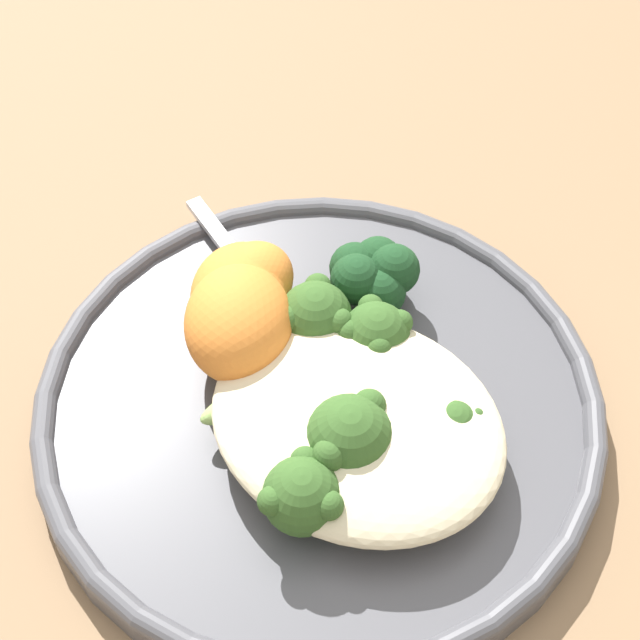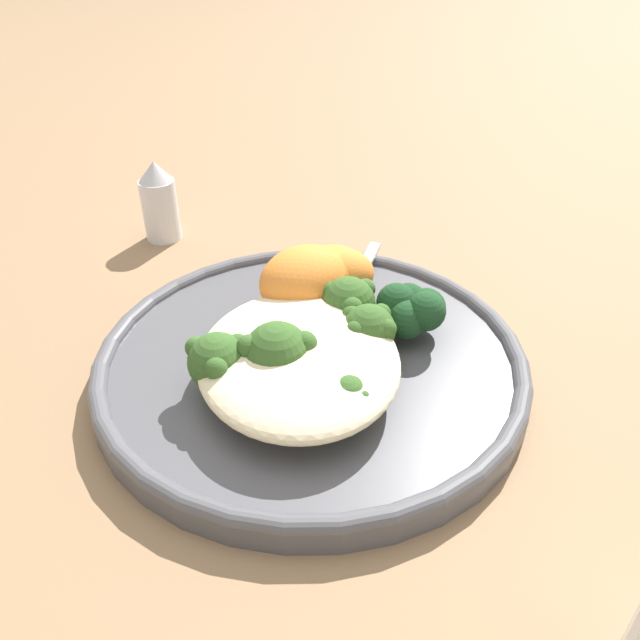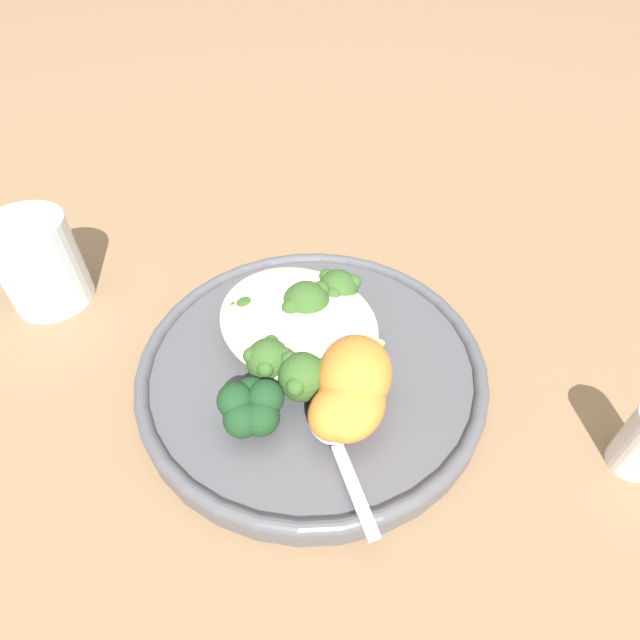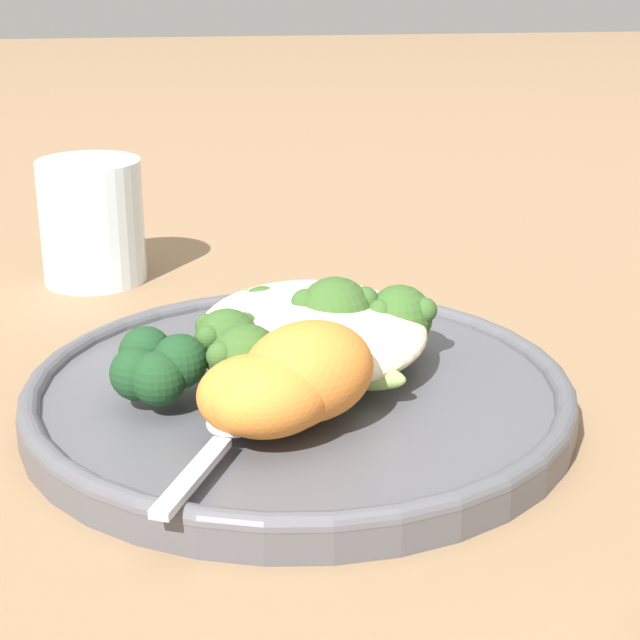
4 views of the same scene
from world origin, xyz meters
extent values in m
plane|color=#846647|center=(0.00, 0.00, 0.00)|extent=(4.00, 4.00, 0.00)
cylinder|color=#4C4C51|center=(0.02, 0.00, 0.01)|extent=(0.29, 0.29, 0.02)
torus|color=#4C4C51|center=(0.02, 0.00, 0.02)|extent=(0.29, 0.29, 0.01)
ellipsoid|color=beige|center=(-0.01, 0.01, 0.04)|extent=(0.15, 0.13, 0.03)
ellipsoid|color=#8EB25B|center=(0.02, 0.03, 0.03)|extent=(0.08, 0.07, 0.02)
sphere|color=#335623|center=(-0.02, 0.06, 0.04)|extent=(0.04, 0.04, 0.04)
sphere|color=#335623|center=(-0.01, 0.07, 0.05)|extent=(0.01, 0.01, 0.01)
sphere|color=#335623|center=(-0.03, 0.06, 0.05)|extent=(0.01, 0.01, 0.01)
sphere|color=#335623|center=(-0.01, 0.05, 0.05)|extent=(0.01, 0.01, 0.01)
ellipsoid|color=#8EB25B|center=(0.02, 0.02, 0.03)|extent=(0.07, 0.02, 0.02)
sphere|color=#335623|center=(-0.02, 0.02, 0.04)|extent=(0.04, 0.04, 0.04)
sphere|color=#335623|center=(-0.02, 0.04, 0.05)|extent=(0.02, 0.02, 0.02)
sphere|color=#335623|center=(-0.02, 0.01, 0.05)|extent=(0.02, 0.02, 0.02)
ellipsoid|color=#8EB25B|center=(0.00, 0.01, 0.03)|extent=(0.10, 0.06, 0.02)
sphere|color=#335623|center=(-0.05, -0.01, 0.04)|extent=(0.03, 0.03, 0.03)
sphere|color=#335623|center=(-0.04, -0.01, 0.04)|extent=(0.01, 0.01, 0.01)
sphere|color=#335623|center=(-0.06, -0.01, 0.04)|extent=(0.01, 0.01, 0.01)
sphere|color=#335623|center=(-0.06, -0.02, 0.04)|extent=(0.01, 0.01, 0.01)
sphere|color=#335623|center=(-0.04, -0.02, 0.04)|extent=(0.01, 0.01, 0.01)
ellipsoid|color=#8EB25B|center=(0.03, 0.01, 0.03)|extent=(0.06, 0.10, 0.02)
sphere|color=#335623|center=(0.01, -0.04, 0.04)|extent=(0.04, 0.04, 0.04)
sphere|color=#335623|center=(0.02, -0.03, 0.05)|extent=(0.01, 0.01, 0.01)
sphere|color=#335623|center=(0.00, -0.03, 0.05)|extent=(0.01, 0.01, 0.01)
sphere|color=#335623|center=(0.00, -0.05, 0.05)|extent=(0.01, 0.01, 0.01)
sphere|color=#335623|center=(0.02, -0.05, 0.05)|extent=(0.01, 0.01, 0.01)
ellipsoid|color=#8EB25B|center=(0.04, 0.00, 0.03)|extent=(0.02, 0.07, 0.01)
sphere|color=#335623|center=(0.04, -0.03, 0.04)|extent=(0.04, 0.04, 0.04)
sphere|color=#335623|center=(0.05, -0.02, 0.05)|extent=(0.01, 0.01, 0.01)
sphere|color=#335623|center=(0.02, -0.03, 0.05)|extent=(0.01, 0.01, 0.01)
sphere|color=#335623|center=(0.05, -0.04, 0.05)|extent=(0.01, 0.01, 0.01)
ellipsoid|color=orange|center=(0.08, -0.03, 0.04)|extent=(0.04, 0.05, 0.04)
ellipsoid|color=orange|center=(0.07, 0.00, 0.05)|extent=(0.08, 0.09, 0.05)
ellipsoid|color=orange|center=(0.08, -0.02, 0.04)|extent=(0.07, 0.08, 0.04)
ellipsoid|color=orange|center=(0.07, -0.01, 0.04)|extent=(0.08, 0.07, 0.04)
sphere|color=#193D1E|center=(0.04, -0.07, 0.04)|extent=(0.03, 0.03, 0.03)
sphere|color=#193D1E|center=(0.04, -0.06, 0.04)|extent=(0.03, 0.03, 0.03)
sphere|color=#193D1E|center=(0.02, -0.07, 0.04)|extent=(0.03, 0.03, 0.03)
sphere|color=#193D1E|center=(0.02, -0.08, 0.04)|extent=(0.03, 0.03, 0.03)
sphere|color=#193D1E|center=(0.04, -0.08, 0.04)|extent=(0.03, 0.03, 0.03)
cube|color=#B7B7BC|center=(0.12, -0.06, 0.02)|extent=(0.07, 0.04, 0.00)
ellipsoid|color=#B7B7BC|center=(0.07, -0.03, 0.03)|extent=(0.05, 0.04, 0.01)
cylinder|color=silver|center=(-0.23, -0.13, 0.04)|extent=(0.07, 0.07, 0.09)
camera|label=1|loc=(-0.16, 0.25, 0.47)|focal=60.00mm
camera|label=2|loc=(-0.32, 0.03, 0.28)|focal=35.00mm
camera|label=3|loc=(0.22, -0.18, 0.34)|focal=28.00mm
camera|label=4|loc=(0.53, -0.05, 0.25)|focal=60.00mm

